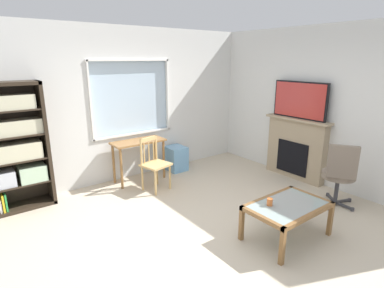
# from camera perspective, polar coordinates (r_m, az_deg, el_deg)

# --- Properties ---
(ground) EXTENTS (6.08, 5.72, 0.02)m
(ground) POSITION_cam_1_polar(r_m,az_deg,el_deg) (4.28, 3.06, -15.13)
(ground) COLOR beige
(wall_back_with_window) EXTENTS (5.08, 0.15, 2.73)m
(wall_back_with_window) POSITION_cam_1_polar(r_m,az_deg,el_deg) (5.74, -12.31, 6.96)
(wall_back_with_window) COLOR silver
(wall_back_with_window) RESTS_ON ground
(wall_right) EXTENTS (0.12, 4.92, 2.73)m
(wall_right) POSITION_cam_1_polar(r_m,az_deg,el_deg) (5.77, 23.54, 6.24)
(wall_right) COLOR silver
(wall_right) RESTS_ON ground
(bookshelf) EXTENTS (0.90, 0.38, 1.87)m
(bookshelf) POSITION_cam_1_polar(r_m,az_deg,el_deg) (5.09, -30.36, -0.36)
(bookshelf) COLOR #2D2319
(bookshelf) RESTS_ON ground
(desk_under_window) EXTENTS (0.95, 0.42, 0.75)m
(desk_under_window) POSITION_cam_1_polar(r_m,az_deg,el_deg) (5.60, -9.90, -0.74)
(desk_under_window) COLOR olive
(desk_under_window) RESTS_ON ground
(wooden_chair) EXTENTS (0.50, 0.48, 0.90)m
(wooden_chair) POSITION_cam_1_polar(r_m,az_deg,el_deg) (5.23, -7.03, -3.61)
(wooden_chair) COLOR tan
(wooden_chair) RESTS_ON ground
(plastic_drawer_unit) EXTENTS (0.35, 0.40, 0.48)m
(plastic_drawer_unit) POSITION_cam_1_polar(r_m,az_deg,el_deg) (6.16, -3.01, -2.68)
(plastic_drawer_unit) COLOR #72ADDB
(plastic_drawer_unit) RESTS_ON ground
(fireplace) EXTENTS (0.26, 1.25, 1.13)m
(fireplace) POSITION_cam_1_polar(r_m,az_deg,el_deg) (6.01, 18.73, -0.72)
(fireplace) COLOR tan
(fireplace) RESTS_ON ground
(tv) EXTENTS (0.06, 1.05, 0.66)m
(tv) POSITION_cam_1_polar(r_m,az_deg,el_deg) (5.82, 19.40, 7.71)
(tv) COLOR black
(tv) RESTS_ON fireplace
(office_chair) EXTENTS (0.61, 0.57, 1.00)m
(office_chair) POSITION_cam_1_polar(r_m,az_deg,el_deg) (5.05, 25.78, -4.74)
(office_chair) COLOR #7A6B5B
(office_chair) RESTS_ON ground
(coffee_table) EXTENTS (1.02, 0.65, 0.46)m
(coffee_table) POSITION_cam_1_polar(r_m,az_deg,el_deg) (4.03, 17.36, -11.45)
(coffee_table) COLOR #8C9E99
(coffee_table) RESTS_ON ground
(sippy_cup) EXTENTS (0.07, 0.07, 0.09)m
(sippy_cup) POSITION_cam_1_polar(r_m,az_deg,el_deg) (3.89, 14.26, -10.40)
(sippy_cup) COLOR orange
(sippy_cup) RESTS_ON coffee_table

